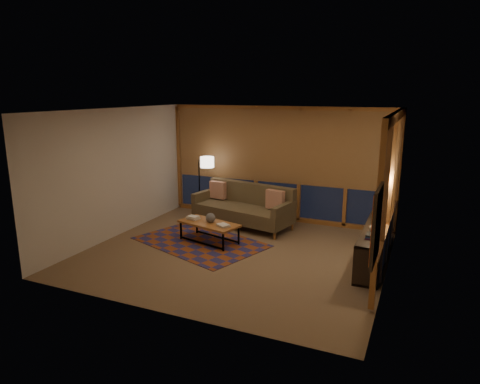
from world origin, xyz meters
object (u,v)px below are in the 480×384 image
at_px(sofa, 242,206).
at_px(coffee_table, 209,232).
at_px(bookshelf, 375,242).
at_px(floor_lamp, 199,185).

height_order(sofa, coffee_table, sofa).
bearing_deg(coffee_table, bookshelf, 21.80).
xyz_separation_m(floor_lamp, bookshelf, (4.39, -1.28, -0.42)).
bearing_deg(sofa, floor_lamp, 173.90).
relative_size(sofa, bookshelf, 0.86).
bearing_deg(floor_lamp, sofa, 8.31).
bearing_deg(floor_lamp, bookshelf, 9.84).
height_order(sofa, bookshelf, sofa).
relative_size(coffee_table, bookshelf, 0.47).
xyz_separation_m(sofa, floor_lamp, (-1.36, 0.44, 0.29)).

